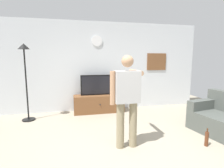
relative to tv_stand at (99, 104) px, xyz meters
name	(u,v)px	position (x,y,z in m)	size (l,w,h in m)	color
ground_plane	(131,159)	(0.12, -2.60, -0.26)	(8.40, 8.40, 0.00)	#9E937F
back_wall	(101,67)	(0.12, 0.35, 1.09)	(6.40, 0.10, 2.70)	silver
tv_stand	(99,104)	(0.00, 0.00, 0.00)	(1.48, 0.48, 0.52)	brown
television	(99,85)	(0.00, 0.05, 0.56)	(1.05, 0.07, 0.60)	black
wall_clock	(97,41)	(0.00, 0.29, 1.86)	(0.32, 0.32, 0.03)	white
framed_picture	(156,62)	(1.97, 0.30, 1.23)	(0.66, 0.04, 0.55)	brown
floor_lamp	(25,66)	(-1.90, -0.29, 1.15)	(0.32, 0.32, 1.97)	black
person_standing_nearer_lamp	(127,96)	(0.18, -2.18, 0.68)	(0.61, 0.78, 1.66)	gray
beverage_bottle	(207,139)	(1.62, -2.49, -0.12)	(0.07, 0.07, 0.34)	#592D19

